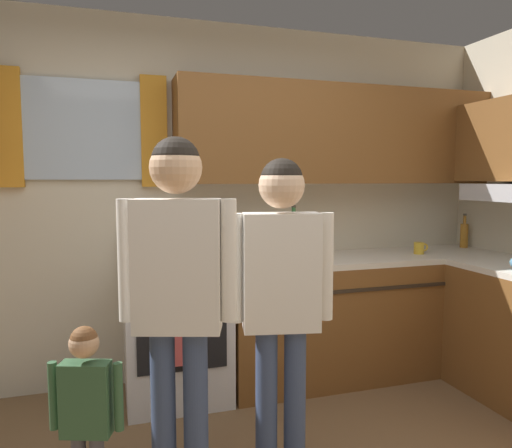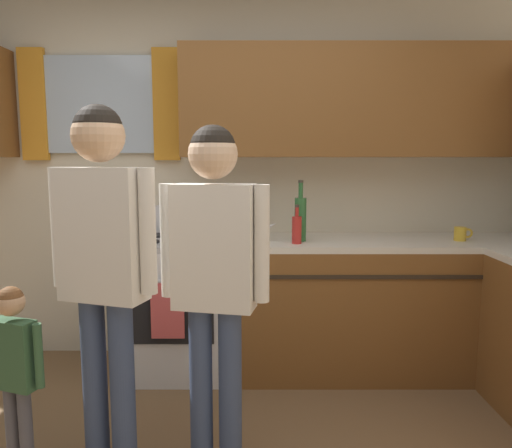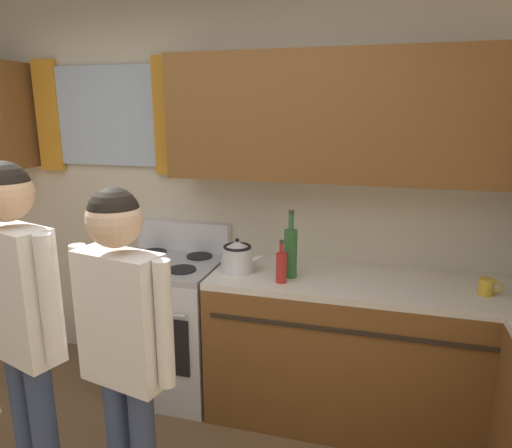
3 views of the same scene
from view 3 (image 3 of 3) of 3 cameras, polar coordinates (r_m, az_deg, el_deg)
name	(u,v)px [view 3 (image 3 of 3)]	position (r m, az deg, el deg)	size (l,w,h in m)	color
back_wall_unit	(226,164)	(3.02, -3.69, 7.44)	(4.60, 0.42, 2.60)	beige
kitchen_counter_run	(459,403)	(2.61, 23.88, -19.58)	(2.17, 1.98, 0.90)	brown
stove_oven	(170,323)	(3.19, -10.56, -11.93)	(0.67, 0.67, 1.10)	silver
bottle_wine_green	(291,252)	(2.66, 4.30, -3.46)	(0.08, 0.08, 0.39)	#2D6633
bottle_sauce_red	(281,266)	(2.59, 3.15, -5.28)	(0.06, 0.06, 0.25)	red
mug_mustard_yellow	(487,287)	(2.71, 26.70, -6.94)	(0.12, 0.08, 0.09)	gold
stovetop_kettle	(238,256)	(2.75, -2.29, -4.02)	(0.27, 0.20, 0.21)	silver
adult_holding_child	(19,307)	(2.20, -27.25, -9.12)	(0.49, 0.26, 1.65)	#38476B
adult_in_plaid	(123,332)	(1.95, -16.18, -12.73)	(0.48, 0.22, 1.57)	#38476B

